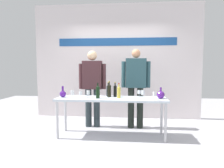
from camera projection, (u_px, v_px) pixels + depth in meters
name	position (u px, v px, depth m)	size (l,w,h in m)	color
ground_plane	(111.00, 136.00, 3.97)	(10.00, 10.00, 0.00)	#B7B5BB
back_wall	(117.00, 62.00, 5.34)	(4.40, 0.11, 3.00)	white
display_table	(111.00, 101.00, 3.91)	(2.13, 0.58, 0.76)	silver
decanter_blue_left	(63.00, 94.00, 3.98)	(0.13, 0.13, 0.22)	#511D8C
decanter_blue_right	(161.00, 95.00, 3.80)	(0.15, 0.15, 0.22)	#541E86
presenter_left	(92.00, 83.00, 4.52)	(0.62, 0.22, 1.72)	#263134
presenter_right	(136.00, 83.00, 4.43)	(0.63, 0.22, 1.75)	black
wine_bottle_0	(108.00, 90.00, 4.10)	(0.07, 0.07, 0.29)	black
wine_bottle_1	(109.00, 90.00, 3.99)	(0.07, 0.07, 0.32)	black
wine_bottle_2	(98.00, 91.00, 3.84)	(0.07, 0.07, 0.30)	black
wine_bottle_3	(115.00, 90.00, 4.05)	(0.06, 0.06, 0.29)	black
wine_bottle_4	(119.00, 92.00, 3.86)	(0.07, 0.07, 0.29)	gold
wine_glass_left_0	(72.00, 93.00, 3.77)	(0.07, 0.07, 0.16)	white
wine_glass_left_1	(88.00, 93.00, 3.90)	(0.07, 0.07, 0.15)	white
wine_glass_left_2	(81.00, 93.00, 3.84)	(0.06, 0.06, 0.14)	white
wine_glass_right_0	(154.00, 94.00, 3.58)	(0.06, 0.06, 0.16)	white
wine_glass_right_1	(143.00, 93.00, 3.78)	(0.07, 0.07, 0.16)	white
wine_glass_right_2	(139.00, 92.00, 4.05)	(0.07, 0.07, 0.13)	white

